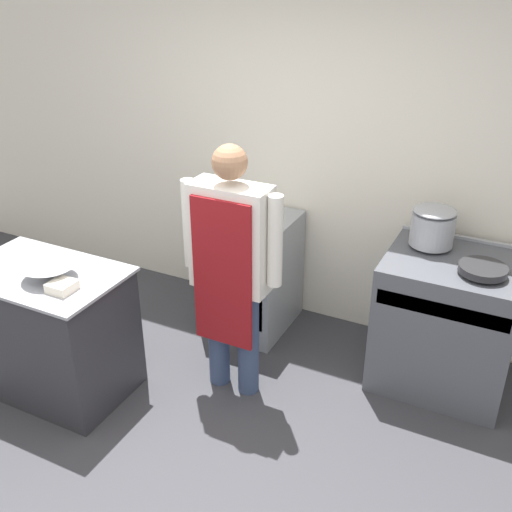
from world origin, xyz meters
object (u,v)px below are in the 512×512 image
at_px(fridge_unit, 253,273).
at_px(person_cook, 231,260).
at_px(mixing_bowl, 49,271).
at_px(saute_pan, 483,269).
at_px(stove, 446,322).
at_px(stock_pot, 433,226).
at_px(plastic_tub, 62,286).

bearing_deg(fridge_unit, person_cook, -72.76).
relative_size(fridge_unit, person_cook, 0.53).
height_order(mixing_bowl, saute_pan, saute_pan).
height_order(stove, stock_pot, stock_pot).
xyz_separation_m(person_cook, stock_pot, (1.04, 0.83, 0.10)).
relative_size(fridge_unit, stock_pot, 3.18).
relative_size(plastic_tub, stock_pot, 0.51).
bearing_deg(person_cook, mixing_bowl, -149.90).
distance_m(stove, saute_pan, 0.54).
bearing_deg(person_cook, saute_pan, 22.38).
bearing_deg(fridge_unit, stove, -2.07).
bearing_deg(fridge_unit, plastic_tub, -111.35).
distance_m(fridge_unit, plastic_tub, 1.57).
xyz_separation_m(stove, saute_pan, (0.17, -0.13, 0.50)).
height_order(mixing_bowl, stock_pot, stock_pot).
bearing_deg(plastic_tub, mixing_bowl, 154.50).
distance_m(stove, person_cook, 1.51).
bearing_deg(stove, stock_pot, 146.27).
bearing_deg(stock_pot, person_cook, -141.34).
distance_m(stove, plastic_tub, 2.46).
relative_size(mixing_bowl, saute_pan, 1.16).
bearing_deg(fridge_unit, mixing_bowl, -118.81).
distance_m(stove, fridge_unit, 1.47).
relative_size(person_cook, plastic_tub, 11.69).
bearing_deg(stock_pot, fridge_unit, -176.62).
bearing_deg(mixing_bowl, person_cook, 30.10).
xyz_separation_m(fridge_unit, mixing_bowl, (-0.72, -1.31, 0.48)).
height_order(plastic_tub, saute_pan, saute_pan).
distance_m(stock_pot, saute_pan, 0.46).
height_order(stock_pot, saute_pan, stock_pot).
bearing_deg(person_cook, stock_pot, 38.66).
bearing_deg(stove, mixing_bowl, -150.10).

